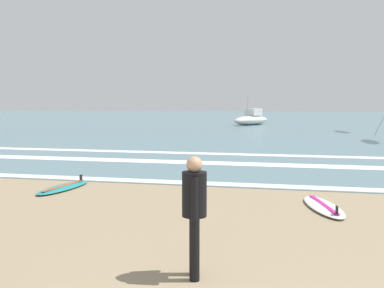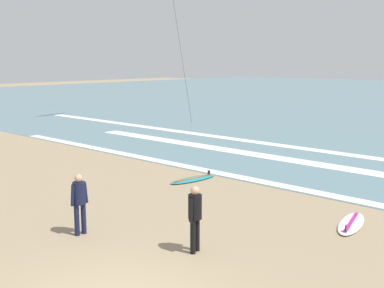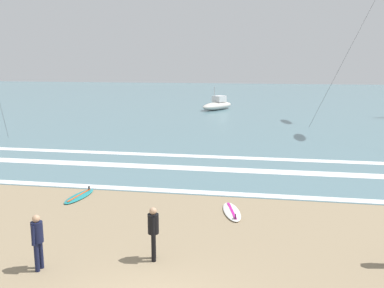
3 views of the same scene
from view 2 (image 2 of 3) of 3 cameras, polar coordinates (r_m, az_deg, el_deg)
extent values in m
cube|color=white|center=(16.96, 14.31, -5.55)|extent=(36.73, 0.55, 0.01)
cylinder|color=black|center=(11.52, 0.59, -10.63)|extent=(0.13, 0.13, 0.82)
cylinder|color=black|center=(11.36, 0.11, -10.95)|extent=(0.13, 0.13, 0.82)
cylinder|color=black|center=(11.21, 0.36, -7.44)|extent=(0.32, 0.32, 0.58)
cylinder|color=black|center=(11.38, 0.81, -7.31)|extent=(0.12, 0.15, 0.56)
cylinder|color=black|center=(11.06, -0.10, -7.82)|extent=(0.12, 0.15, 0.56)
sphere|color=tan|center=(11.10, 0.36, -5.55)|extent=(0.21, 0.21, 0.21)
cylinder|color=#141938|center=(12.81, -13.50, -8.77)|extent=(0.13, 0.13, 0.82)
cylinder|color=#141938|center=(12.91, -12.73, -8.59)|extent=(0.13, 0.13, 0.82)
cylinder|color=#141938|center=(12.66, -13.24, -5.67)|extent=(0.32, 0.32, 0.58)
cylinder|color=#141938|center=(12.57, -13.97, -5.93)|extent=(0.10, 0.14, 0.56)
cylinder|color=#141938|center=(12.76, -12.52, -5.64)|extent=(0.10, 0.14, 0.56)
sphere|color=tan|center=(12.56, -13.31, -3.98)|extent=(0.21, 0.21, 0.21)
ellipsoid|color=teal|center=(18.07, 0.11, -4.18)|extent=(0.83, 2.15, 0.09)
cube|color=#D84C19|center=(18.06, 0.11, -4.03)|extent=(0.30, 1.78, 0.01)
cube|color=black|center=(18.58, 2.01, -3.39)|extent=(0.03, 0.12, 0.16)
ellipsoid|color=silver|center=(14.03, 18.36, -8.92)|extent=(1.09, 2.18, 0.09)
cube|color=#BF198C|center=(14.02, 18.37, -8.73)|extent=(0.53, 1.76, 0.01)
cube|color=black|center=(13.22, 17.76, -9.47)|extent=(0.04, 0.12, 0.16)
cylinder|color=#333333|center=(34.48, -2.24, 16.62)|extent=(1.71, 1.95, 16.91)
camera|label=1|loc=(6.79, -24.22, -9.55)|focal=41.63mm
camera|label=3|loc=(5.29, -88.21, 14.09)|focal=39.80mm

